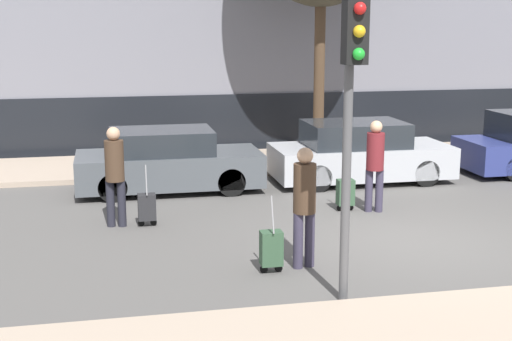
{
  "coord_description": "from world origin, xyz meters",
  "views": [
    {
      "loc": [
        -4.99,
        -10.76,
        3.66
      ],
      "look_at": [
        -2.36,
        1.8,
        0.95
      ],
      "focal_mm": 50.0,
      "sensor_mm": 36.0,
      "label": 1
    }
  ],
  "objects_px": {
    "trolley_center": "(271,248)",
    "traffic_light": "(351,92)",
    "trolley_left": "(147,207)",
    "trolley_right": "(345,192)",
    "parked_car_1": "(359,154)",
    "pedestrian_left": "(115,170)",
    "parked_car_0": "(167,162)",
    "pedestrian_right": "(375,160)",
    "pedestrian_center": "(304,200)"
  },
  "relations": [
    {
      "from": "trolley_left",
      "to": "trolley_right",
      "type": "bearing_deg",
      "value": 4.09
    },
    {
      "from": "pedestrian_center",
      "to": "trolley_center",
      "type": "xyz_separation_m",
      "value": [
        -0.53,
        -0.13,
        -0.68
      ]
    },
    {
      "from": "parked_car_1",
      "to": "pedestrian_left",
      "type": "relative_size",
      "value": 2.24
    },
    {
      "from": "pedestrian_left",
      "to": "trolley_right",
      "type": "height_order",
      "value": "pedestrian_left"
    },
    {
      "from": "parked_car_0",
      "to": "pedestrian_right",
      "type": "bearing_deg",
      "value": -34.31
    },
    {
      "from": "parked_car_0",
      "to": "trolley_center",
      "type": "height_order",
      "value": "parked_car_0"
    },
    {
      "from": "parked_car_1",
      "to": "traffic_light",
      "type": "height_order",
      "value": "traffic_light"
    },
    {
      "from": "pedestrian_center",
      "to": "parked_car_1",
      "type": "bearing_deg",
      "value": 48.56
    },
    {
      "from": "trolley_right",
      "to": "traffic_light",
      "type": "bearing_deg",
      "value": -108.7
    },
    {
      "from": "trolley_left",
      "to": "traffic_light",
      "type": "distance_m",
      "value": 5.39
    },
    {
      "from": "parked_car_0",
      "to": "traffic_light",
      "type": "xyz_separation_m",
      "value": [
        1.74,
        -6.88,
        2.16
      ]
    },
    {
      "from": "trolley_left",
      "to": "pedestrian_right",
      "type": "xyz_separation_m",
      "value": [
        4.38,
        0.11,
        0.67
      ]
    },
    {
      "from": "parked_car_1",
      "to": "traffic_light",
      "type": "distance_m",
      "value": 7.7
    },
    {
      "from": "trolley_center",
      "to": "traffic_light",
      "type": "xyz_separation_m",
      "value": [
        0.7,
        -1.35,
        2.42
      ]
    },
    {
      "from": "pedestrian_right",
      "to": "pedestrian_left",
      "type": "bearing_deg",
      "value": -161.81
    },
    {
      "from": "parked_car_0",
      "to": "pedestrian_center",
      "type": "relative_size",
      "value": 2.17
    },
    {
      "from": "pedestrian_left",
      "to": "trolley_right",
      "type": "relative_size",
      "value": 1.56
    },
    {
      "from": "parked_car_0",
      "to": "traffic_light",
      "type": "bearing_deg",
      "value": -75.77
    },
    {
      "from": "trolley_center",
      "to": "parked_car_1",
      "type": "bearing_deg",
      "value": 58.78
    },
    {
      "from": "parked_car_1",
      "to": "pedestrian_center",
      "type": "height_order",
      "value": "pedestrian_center"
    },
    {
      "from": "parked_car_0",
      "to": "parked_car_1",
      "type": "height_order",
      "value": "parked_car_1"
    },
    {
      "from": "pedestrian_left",
      "to": "trolley_center",
      "type": "bearing_deg",
      "value": 136.54
    },
    {
      "from": "parked_car_1",
      "to": "trolley_right",
      "type": "relative_size",
      "value": 3.5
    },
    {
      "from": "trolley_left",
      "to": "pedestrian_right",
      "type": "bearing_deg",
      "value": 1.39
    },
    {
      "from": "pedestrian_right",
      "to": "traffic_light",
      "type": "relative_size",
      "value": 0.46
    },
    {
      "from": "parked_car_0",
      "to": "trolley_right",
      "type": "height_order",
      "value": "parked_car_0"
    },
    {
      "from": "pedestrian_center",
      "to": "trolley_center",
      "type": "height_order",
      "value": "pedestrian_center"
    },
    {
      "from": "pedestrian_right",
      "to": "trolley_right",
      "type": "bearing_deg",
      "value": -179.94
    },
    {
      "from": "trolley_right",
      "to": "traffic_light",
      "type": "xyz_separation_m",
      "value": [
        -1.51,
        -4.47,
        2.43
      ]
    },
    {
      "from": "pedestrian_right",
      "to": "trolley_right",
      "type": "distance_m",
      "value": 0.85
    },
    {
      "from": "parked_car_1",
      "to": "trolley_center",
      "type": "height_order",
      "value": "parked_car_1"
    },
    {
      "from": "trolley_left",
      "to": "trolley_center",
      "type": "xyz_separation_m",
      "value": [
        1.65,
        -2.84,
        0.02
      ]
    },
    {
      "from": "pedestrian_center",
      "to": "trolley_center",
      "type": "bearing_deg",
      "value": -179.94
    },
    {
      "from": "pedestrian_left",
      "to": "pedestrian_right",
      "type": "bearing_deg",
      "value": -170.17
    },
    {
      "from": "pedestrian_left",
      "to": "trolley_right",
      "type": "bearing_deg",
      "value": -167.94
    },
    {
      "from": "parked_car_0",
      "to": "parked_car_1",
      "type": "distance_m",
      "value": 4.41
    },
    {
      "from": "parked_car_1",
      "to": "trolley_left",
      "type": "distance_m",
      "value": 5.71
    },
    {
      "from": "trolley_center",
      "to": "trolley_right",
      "type": "height_order",
      "value": "trolley_center"
    },
    {
      "from": "parked_car_1",
      "to": "trolley_right",
      "type": "bearing_deg",
      "value": -115.37
    },
    {
      "from": "pedestrian_center",
      "to": "trolley_right",
      "type": "distance_m",
      "value": 3.49
    },
    {
      "from": "pedestrian_right",
      "to": "trolley_left",
      "type": "bearing_deg",
      "value": -160.57
    },
    {
      "from": "trolley_left",
      "to": "trolley_right",
      "type": "relative_size",
      "value": 0.97
    },
    {
      "from": "parked_car_0",
      "to": "traffic_light",
      "type": "relative_size",
      "value": 1.01
    },
    {
      "from": "trolley_left",
      "to": "trolley_center",
      "type": "distance_m",
      "value": 3.28
    },
    {
      "from": "trolley_right",
      "to": "parked_car_0",
      "type": "bearing_deg",
      "value": 143.51
    },
    {
      "from": "parked_car_0",
      "to": "traffic_light",
      "type": "height_order",
      "value": "traffic_light"
    },
    {
      "from": "parked_car_0",
      "to": "trolley_right",
      "type": "relative_size",
      "value": 3.42
    },
    {
      "from": "parked_car_0",
      "to": "pedestrian_right",
      "type": "relative_size",
      "value": 2.22
    },
    {
      "from": "trolley_right",
      "to": "traffic_light",
      "type": "distance_m",
      "value": 5.3
    },
    {
      "from": "trolley_right",
      "to": "pedestrian_right",
      "type": "bearing_deg",
      "value": -17.98
    }
  ]
}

